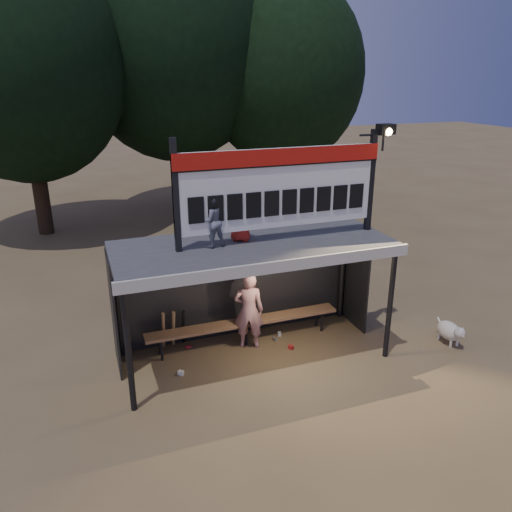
{
  "coord_description": "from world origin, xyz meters",
  "views": [
    {
      "loc": [
        -2.87,
        -7.97,
        5.15
      ],
      "look_at": [
        0.2,
        0.4,
        1.9
      ],
      "focal_mm": 35.0,
      "sensor_mm": 36.0,
      "label": 1
    }
  ],
  "objects": [
    {
      "name": "litter",
      "position": [
        -0.08,
        0.27,
        0.04
      ],
      "size": [
        2.37,
        0.96,
        0.08
      ],
      "color": "#A31C1B",
      "rests_on": "ground"
    },
    {
      "name": "scoreboard_assembly",
      "position": [
        0.56,
        -0.01,
        3.32
      ],
      "size": [
        4.1,
        0.27,
        1.99
      ],
      "color": "black",
      "rests_on": "dugout_shelter"
    },
    {
      "name": "bats",
      "position": [
        -1.39,
        0.82,
        0.43
      ],
      "size": [
        0.48,
        0.33,
        0.84
      ],
      "color": "#986D47",
      "rests_on": "ground"
    },
    {
      "name": "ground",
      "position": [
        0.0,
        0.0,
        0.0
      ],
      "size": [
        80.0,
        80.0,
        0.0
      ],
      "primitive_type": "plane",
      "color": "brown",
      "rests_on": "ground"
    },
    {
      "name": "tree_left",
      "position": [
        -4.0,
        10.0,
        5.51
      ],
      "size": [
        6.46,
        6.46,
        9.27
      ],
      "color": "#2F2015",
      "rests_on": "ground"
    },
    {
      "name": "dog",
      "position": [
        3.89,
        -0.94,
        0.28
      ],
      "size": [
        0.36,
        0.81,
        0.49
      ],
      "color": "beige",
      "rests_on": "ground"
    },
    {
      "name": "child_a",
      "position": [
        -0.74,
        0.03,
        2.79
      ],
      "size": [
        0.52,
        0.43,
        0.94
      ],
      "primitive_type": "imported",
      "rotation": [
        0.0,
        0.0,
        3.32
      ],
      "color": "slate",
      "rests_on": "dugout_shelter"
    },
    {
      "name": "dugout_shelter",
      "position": [
        0.0,
        0.24,
        1.85
      ],
      "size": [
        5.1,
        2.08,
        2.32
      ],
      "color": "#3C3C3E",
      "rests_on": "ground"
    },
    {
      "name": "tree_mid",
      "position": [
        1.0,
        11.5,
        6.17
      ],
      "size": [
        7.22,
        7.22,
        10.36
      ],
      "color": "black",
      "rests_on": "ground"
    },
    {
      "name": "tree_right",
      "position": [
        5.0,
        10.5,
        5.19
      ],
      "size": [
        6.08,
        6.08,
        8.72
      ],
      "color": "black",
      "rests_on": "ground"
    },
    {
      "name": "bench",
      "position": [
        0.0,
        0.55,
        0.43
      ],
      "size": [
        4.0,
        0.35,
        0.48
      ],
      "color": "#886040",
      "rests_on": "ground"
    },
    {
      "name": "child_b",
      "position": [
        -0.17,
        0.18,
        2.81
      ],
      "size": [
        0.57,
        0.53,
        0.98
      ],
      "primitive_type": "imported",
      "rotation": [
        0.0,
        0.0,
        2.54
      ],
      "color": "#A62019",
      "rests_on": "dugout_shelter"
    },
    {
      "name": "player",
      "position": [
        0.03,
        0.36,
        0.8
      ],
      "size": [
        0.68,
        0.57,
        1.6
      ],
      "primitive_type": "imported",
      "rotation": [
        0.0,
        0.0,
        2.77
      ],
      "color": "silver",
      "rests_on": "ground"
    }
  ]
}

